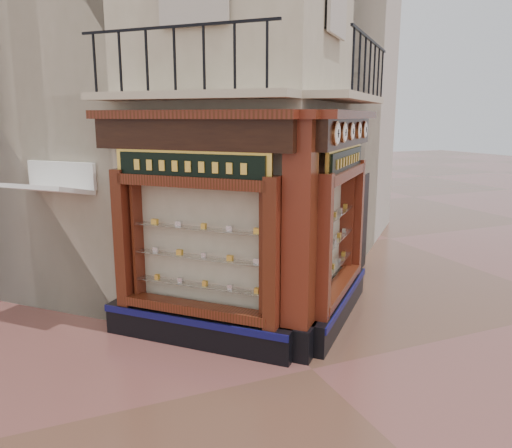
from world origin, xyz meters
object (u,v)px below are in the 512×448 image
clock_d (359,130)px  awning (56,324)px  clock_e (365,130)px  signboard_right (345,160)px  clock_b (344,132)px  clock_c (351,131)px  corner_pilaster (299,242)px  signboard_left (190,166)px  clock_a (336,133)px

clock_d → awning: (-5.58, 1.60, -3.62)m
clock_d → clock_e: clock_e is taller
clock_d → signboard_right: (-0.48, -0.32, -0.52)m
clock_b → clock_e: 1.95m
clock_b → clock_c: clock_b is taller
signboard_right → corner_pilaster: bearing=169.8°
signboard_left → signboard_right: signboard_left is taller
clock_a → signboard_left: size_ratio=0.19×
clock_a → awning: bearing=100.7°
clock_a → clock_e: bearing=0.0°
clock_e → signboard_right: (-0.93, -0.78, -0.52)m
clock_c → signboard_right: (-0.00, 0.15, -0.52)m
clock_c → signboard_right: size_ratio=0.16×
clock_a → clock_c: clock_a is taller
signboard_left → clock_b: bearing=-148.6°
clock_c → signboard_left: clock_c is taller
clock_a → signboard_right: 1.40m
clock_e → signboard_left: bearing=146.4°
clock_a → signboard_right: (0.84, 0.99, -0.52)m
signboard_left → signboard_right: bearing=-135.0°
corner_pilaster → signboard_left: bearing=100.2°
clock_a → clock_b: (0.39, 0.39, 0.00)m
clock_a → signboard_right: size_ratio=0.20×
clock_c → clock_b: bearing=-180.0°
signboard_right → clock_e: bearing=-5.2°
clock_e → clock_b: bearing=-180.0°
clock_a → signboard_left: bearing=109.6°
clock_d → signboard_left: bearing=140.4°
clock_e → awning: clock_e is taller
clock_e → signboard_left: size_ratio=0.17×
clock_b → clock_c: size_ratio=1.07×
clock_c → awning: 6.60m
corner_pilaster → clock_c: 2.38m
clock_a → awning: 6.31m
clock_d → clock_e: size_ratio=0.94×
corner_pilaster → clock_d: bearing=-10.4°
signboard_left → clock_e: bearing=-123.6°
clock_b → signboard_right: 0.91m
clock_c → clock_e: clock_e is taller
corner_pilaster → awning: (-3.64, 2.94, -1.95)m
clock_a → clock_d: 1.86m
clock_b → awning: size_ratio=0.22×
clock_c → clock_d: size_ratio=0.98×
awning → clock_a: bearing=-169.3°
clock_b → signboard_left: bearing=121.4°
clock_b → awning: clock_b is taller
corner_pilaster → clock_b: 2.00m
awning → signboard_left: 4.25m
signboard_left → signboard_right: (2.92, 0.00, 0.00)m
clock_d → corner_pilaster: bearing=169.6°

